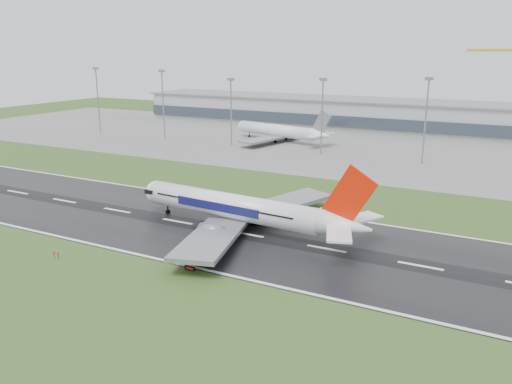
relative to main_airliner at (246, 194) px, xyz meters
The scene contains 12 objects.
ground 39.85m from the main_airliner, behind, with size 520.00×520.00×0.00m, color #2C481A.
runway 39.83m from the main_airliner, behind, with size 400.00×45.00×0.10m, color black.
apron 129.09m from the main_airliner, 107.48° to the left, with size 400.00×130.00×0.08m, color slate.
terminal 186.86m from the main_airliner, 101.95° to the left, with size 240.00×36.00×15.00m, color #94979E.
main_airliner is the anchor object (origin of this frame).
parked_airliner 126.93m from the main_airliner, 111.46° to the left, with size 55.17×51.37×16.17m, color white, non-canonical shape.
runway_sign 27.22m from the main_airliner, 86.75° to the right, with size 2.30×0.26×1.04m, color black, non-canonical shape.
floodmast_0 171.92m from the main_airliner, 145.29° to the left, with size 0.64×0.64×32.55m, color gray.
floodmast_1 139.49m from the main_airliner, 135.41° to the left, with size 0.64×0.64×32.08m, color gray.
floodmast_2 115.55m from the main_airliner, 122.08° to the left, with size 0.64×0.64×29.09m, color gray.
floodmast_3 99.62m from the main_airliner, 100.43° to the left, with size 0.64×0.64×30.11m, color gray.
floodmast_4 100.72m from the main_airliner, 76.67° to the left, with size 0.64×0.64×31.40m, color gray.
Camera 1 is at (95.20, -100.26, 41.96)m, focal length 36.08 mm.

